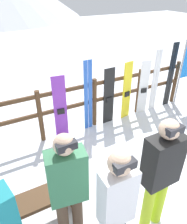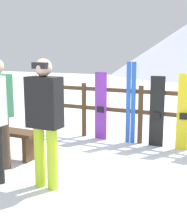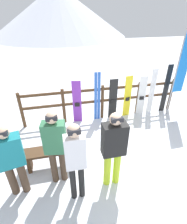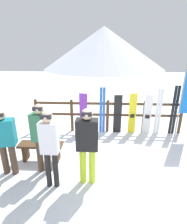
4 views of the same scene
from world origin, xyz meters
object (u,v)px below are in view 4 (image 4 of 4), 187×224
(snowboard_yellow, at_px, (132,114))
(snowboard_white, at_px, (147,115))
(ski_pair_blue, at_px, (102,111))
(ski_pair_white, at_px, (158,112))
(person_white, at_px, (49,144))
(snowboard_black_stripe, at_px, (118,114))
(person_plaid_green, at_px, (41,134))
(ski_pair_black, at_px, (174,111))
(rental_flag, at_px, (187,88))
(snowboard_purple, at_px, (83,113))
(bench, at_px, (41,148))
(person_black, at_px, (87,142))
(person_teal, at_px, (5,139))

(snowboard_yellow, xyz_separation_m, snowboard_white, (0.52, -0.00, -0.02))
(ski_pair_blue, bearing_deg, ski_pair_white, 0.00)
(person_white, xyz_separation_m, snowboard_yellow, (2.12, 2.71, -0.33))
(snowboard_black_stripe, xyz_separation_m, snowboard_yellow, (0.51, 0.00, 0.03))
(person_plaid_green, xyz_separation_m, ski_pair_black, (3.86, 2.23, -0.15))
(rental_flag, bearing_deg, snowboard_purple, 175.73)
(bench, relative_size, person_black, 0.66)
(person_plaid_green, xyz_separation_m, snowboard_yellow, (2.45, 2.23, -0.29))
(bench, relative_size, snowboard_black_stripe, 0.84)
(bench, height_order, person_white, person_white)
(snowboard_yellow, distance_m, rental_flag, 1.89)
(snowboard_black_stripe, bearing_deg, rental_flag, -6.69)
(person_plaid_green, distance_m, person_black, 1.13)
(snowboard_yellow, bearing_deg, snowboard_black_stripe, -179.99)
(bench, height_order, ski_pair_white, ski_pair_white)
(person_white, relative_size, rental_flag, 0.61)
(person_black, bearing_deg, person_white, -167.60)
(bench, relative_size, ski_pair_white, 0.72)
(bench, relative_size, person_plaid_green, 0.67)
(person_black, distance_m, ski_pair_black, 3.78)
(rental_flag, bearing_deg, person_black, -142.11)
(snowboard_purple, xyz_separation_m, snowboard_black_stripe, (1.20, -0.00, -0.02))
(person_plaid_green, xyz_separation_m, snowboard_purple, (0.74, 2.23, -0.30))
(ski_pair_blue, relative_size, ski_pair_black, 0.95)
(ski_pair_black, bearing_deg, person_plaid_green, -149.96)
(snowboard_black_stripe, distance_m, snowboard_yellow, 0.51)
(ski_pair_white, bearing_deg, bench, -153.36)
(ski_pair_white, relative_size, rental_flag, 0.57)
(person_teal, bearing_deg, person_white, -18.16)
(person_plaid_green, height_order, ski_pair_white, person_plaid_green)
(snowboard_black_stripe, xyz_separation_m, snowboard_white, (1.03, 0.00, 0.01))
(snowboard_black_stripe, xyz_separation_m, ski_pair_white, (1.40, 0.00, 0.12))
(person_white, distance_m, snowboard_white, 3.80)
(snowboard_purple, bearing_deg, snowboard_black_stripe, -0.00)
(bench, height_order, rental_flag, rental_flag)
(person_white, xyz_separation_m, snowboard_black_stripe, (1.60, 2.71, -0.36))
(person_white, bearing_deg, snowboard_purple, 81.50)
(person_white, relative_size, snowboard_white, 1.24)
(ski_pair_black, bearing_deg, person_teal, -153.32)
(person_teal, distance_m, snowboard_white, 4.44)
(person_white, relative_size, snowboard_yellow, 1.21)
(snowboard_yellow, bearing_deg, person_teal, -144.26)
(bench, bearing_deg, ski_pair_white, 26.64)
(snowboard_purple, distance_m, snowboard_white, 2.23)
(bench, distance_m, person_black, 1.65)
(snowboard_yellow, distance_m, ski_pair_black, 1.42)
(snowboard_purple, bearing_deg, snowboard_yellow, 0.00)
(person_black, xyz_separation_m, snowboard_black_stripe, (0.86, 2.55, -0.33))
(person_teal, distance_m, ski_pair_blue, 3.22)
(ski_pair_blue, relative_size, snowboard_white, 1.17)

